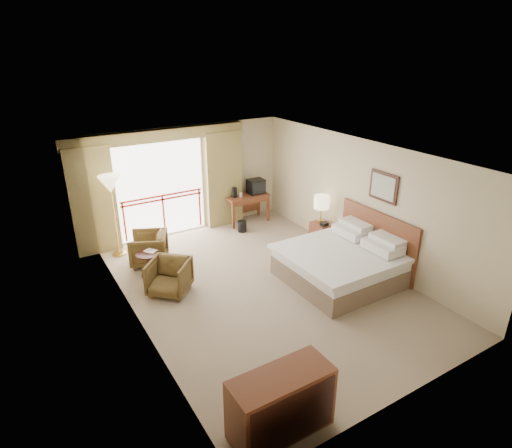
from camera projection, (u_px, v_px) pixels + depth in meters
floor at (264, 286)px, 8.63m from camera, size 7.00×7.00×0.00m
ceiling at (265, 155)px, 7.59m from camera, size 7.00×7.00×0.00m
wall_back at (191, 179)px, 10.87m from camera, size 5.00×0.00×5.00m
wall_front at (413, 317)px, 5.35m from camera, size 5.00×0.00×5.00m
wall_left at (134, 256)px, 6.91m from camera, size 0.00×7.00×7.00m
wall_right at (361, 201)px, 9.31m from camera, size 0.00×7.00×7.00m
balcony_door at (161, 190)px, 10.53m from camera, size 2.40×0.00×2.40m
balcony_railing at (163, 205)px, 10.66m from camera, size 2.09×0.03×1.02m
curtain_left at (93, 201)px, 9.61m from camera, size 1.00×0.26×2.50m
curtain_right at (223, 179)px, 11.19m from camera, size 1.00×0.26×2.50m
valance at (158, 136)px, 9.92m from camera, size 4.40×0.22×0.28m
hvac_vent at (235, 134)px, 11.08m from camera, size 0.50×0.04×0.50m
bed at (341, 263)px, 8.73m from camera, size 2.13×2.06×0.97m
headboard at (377, 241)px, 9.09m from camera, size 0.06×2.10×1.30m
framed_art at (383, 187)px, 8.63m from camera, size 0.04×0.72×0.60m
nightstand at (321, 234)px, 10.34m from camera, size 0.42×0.49×0.56m
table_lamp at (322, 203)px, 10.07m from camera, size 0.37×0.37×0.65m
phone at (324, 224)px, 10.07m from camera, size 0.17×0.14×0.07m
desk at (245, 200)px, 11.57m from camera, size 1.19×0.57×0.78m
tv at (256, 186)px, 11.53m from camera, size 0.43×0.35×0.40m
coffee_maker at (235, 193)px, 11.25m from camera, size 0.16×0.16×0.27m
cup at (241, 195)px, 11.31m from camera, size 0.09×0.09×0.11m
wastebasket at (242, 226)px, 11.09m from camera, size 0.26×0.26×0.29m
armchair_far at (150, 263)px, 9.54m from camera, size 1.04×1.03×0.72m
armchair_near at (171, 292)px, 8.41m from camera, size 1.06×1.06×0.69m
side_table at (148, 261)px, 8.88m from camera, size 0.48×0.48×0.52m
book at (148, 253)px, 8.81m from camera, size 0.28×0.30×0.02m
floor_lamp at (110, 187)px, 9.31m from camera, size 0.48×0.48×1.89m
dresser at (281, 404)px, 5.24m from camera, size 1.30×0.55×0.87m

